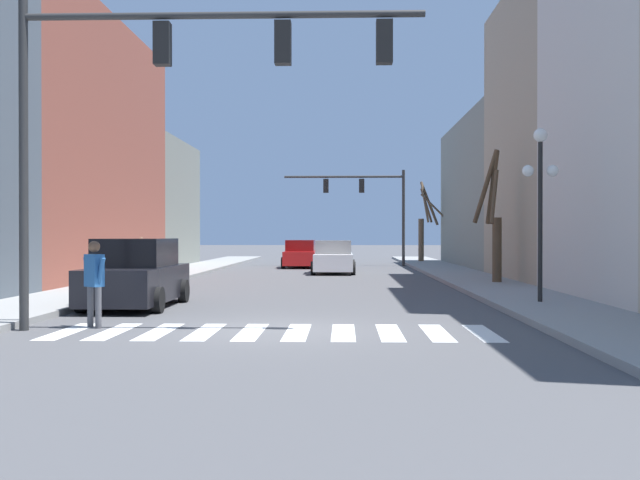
{
  "coord_description": "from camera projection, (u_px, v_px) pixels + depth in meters",
  "views": [
    {
      "loc": [
        1.35,
        -14.8,
        1.9
      ],
      "look_at": [
        0.24,
        20.64,
        1.64
      ],
      "focal_mm": 42.0,
      "sensor_mm": 36.0,
      "label": 1
    }
  ],
  "objects": [
    {
      "name": "street_tree_right_near",
      "position": [
        494.0,
        222.0,
        27.77
      ],
      "size": [
        0.93,
        1.96,
        4.93
      ],
      "color": "brown",
      "rests_on": "sidewalk_right"
    },
    {
      "name": "pedestrian_waiting_at_curb",
      "position": [
        94.0,
        276.0,
        15.25
      ],
      "size": [
        0.64,
        0.56,
        1.77
      ],
      "rotation": [
        0.0,
        0.0,
        2.44
      ],
      "color": "#4C4C51",
      "rests_on": "ground_plane"
    },
    {
      "name": "street_lamp_right_corner",
      "position": [
        540.0,
        179.0,
        19.5
      ],
      "size": [
        0.95,
        0.36,
        4.53
      ],
      "color": "black",
      "rests_on": "sidewalk_right"
    },
    {
      "name": "sidewalk_right",
      "position": [
        610.0,
        328.0,
        14.65
      ],
      "size": [
        2.7,
        90.0,
        0.15
      ],
      "color": "gray",
      "rests_on": "ground_plane"
    },
    {
      "name": "street_tree_left_near",
      "position": [
        424.0,
        225.0,
        49.42
      ],
      "size": [
        2.24,
        1.73,
        5.26
      ],
      "color": "brown",
      "rests_on": "sidewalk_right"
    },
    {
      "name": "car_parked_right_near",
      "position": [
        334.0,
        258.0,
        36.46
      ],
      "size": [
        2.1,
        4.52,
        1.62
      ],
      "rotation": [
        0.0,
        0.0,
        1.57
      ],
      "color": "white",
      "rests_on": "ground_plane"
    },
    {
      "name": "pedestrian_on_left_sidewalk",
      "position": [
        141.0,
        256.0,
        26.85
      ],
      "size": [
        0.33,
        0.71,
        1.66
      ],
      "rotation": [
        0.0,
        0.0,
        4.4
      ],
      "color": "#7A705B",
      "rests_on": "sidewalk_left"
    },
    {
      "name": "car_driving_toward_lane",
      "position": [
        136.0,
        275.0,
        19.54
      ],
      "size": [
        2.09,
        4.68,
        1.8
      ],
      "rotation": [
        0.0,
        0.0,
        1.57
      ],
      "color": "black",
      "rests_on": "ground_plane"
    },
    {
      "name": "traffic_signal_near",
      "position": [
        171.0,
        80.0,
        14.69
      ],
      "size": [
        8.01,
        0.28,
        6.6
      ],
      "color": "#2D2D2D",
      "rests_on": "ground_plane"
    },
    {
      "name": "building_row_left",
      "position": [
        5.0,
        140.0,
        27.13
      ],
      "size": [
        6.0,
        39.34,
        11.92
      ],
      "color": "#515B66",
      "rests_on": "ground_plane"
    },
    {
      "name": "car_parked_left_near",
      "position": [
        301.0,
        255.0,
        43.06
      ],
      "size": [
        2.0,
        4.57,
        1.59
      ],
      "rotation": [
        0.0,
        0.0,
        -1.57
      ],
      "color": "red",
      "rests_on": "ground_plane"
    },
    {
      "name": "building_row_right",
      "position": [
        600.0,
        138.0,
        27.89
      ],
      "size": [
        6.0,
        41.87,
        13.31
      ],
      "color": "#BCB299",
      "rests_on": "ground_plane"
    },
    {
      "name": "crosswalk_stripes",
      "position": [
        274.0,
        332.0,
        14.55
      ],
      "size": [
        8.55,
        2.6,
        0.01
      ],
      "color": "white",
      "rests_on": "ground_plane"
    },
    {
      "name": "ground_plane",
      "position": [
        275.0,
        330.0,
        14.85
      ],
      "size": [
        240.0,
        240.0,
        0.0
      ],
      "primitive_type": "plane",
      "color": "#4C4C4F"
    },
    {
      "name": "traffic_signal_far",
      "position": [
        367.0,
        196.0,
        45.18
      ],
      "size": [
        7.3,
        0.28,
        5.8
      ],
      "color": "#2D2D2D",
      "rests_on": "ground_plane"
    }
  ]
}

